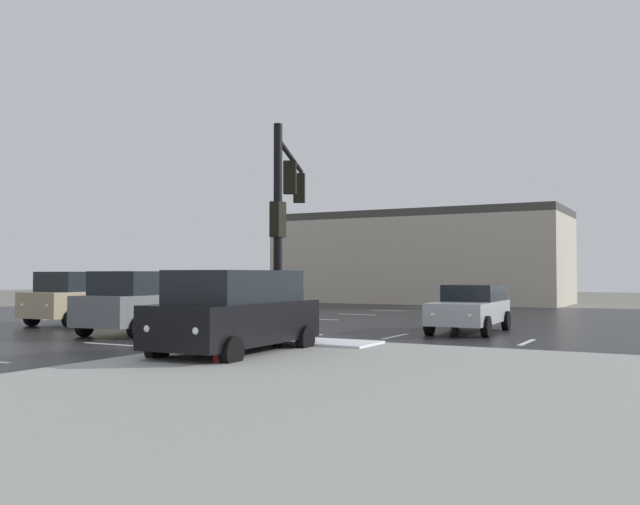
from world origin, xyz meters
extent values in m
plane|color=slate|center=(0.00, 0.00, 0.00)|extent=(120.00, 120.00, 0.00)
cube|color=#232326|center=(0.00, 0.00, 0.01)|extent=(44.00, 44.00, 0.02)
cube|color=#9E9E99|center=(12.00, -12.00, 0.07)|extent=(18.00, 18.00, 0.14)
cube|color=white|center=(5.00, -4.00, 0.17)|extent=(4.00, 1.60, 0.06)
cube|color=silver|center=(0.00, -6.00, 0.02)|extent=(2.00, 0.15, 0.01)
cube|color=silver|center=(0.00, -2.00, 0.02)|extent=(2.00, 0.15, 0.01)
cube|color=silver|center=(0.00, 2.00, 0.02)|extent=(2.00, 0.15, 0.01)
cube|color=silver|center=(0.00, 6.00, 0.02)|extent=(2.00, 0.15, 0.01)
cube|color=silver|center=(0.00, 10.00, 0.02)|extent=(2.00, 0.15, 0.01)
cube|color=silver|center=(0.00, 14.00, 0.02)|extent=(2.00, 0.15, 0.01)
cube|color=silver|center=(0.00, 18.00, 0.02)|extent=(2.00, 0.15, 0.01)
cube|color=silver|center=(-10.00, 0.00, 0.02)|extent=(0.15, 2.00, 0.01)
cube|color=silver|center=(-6.00, 0.00, 0.02)|extent=(0.15, 2.00, 0.01)
cube|color=silver|center=(-2.00, 0.00, 0.02)|extent=(0.15, 2.00, 0.01)
cube|color=silver|center=(2.00, 0.00, 0.02)|extent=(0.15, 2.00, 0.01)
cube|color=silver|center=(6.00, 0.00, 0.02)|extent=(0.15, 2.00, 0.01)
cube|color=silver|center=(10.00, 0.00, 0.02)|extent=(0.15, 2.00, 0.01)
cube|color=silver|center=(3.50, -4.00, 0.02)|extent=(0.45, 7.00, 0.01)
cylinder|color=black|center=(4.96, -5.29, 2.96)|extent=(0.22, 0.22, 5.63)
cylinder|color=black|center=(3.87, -2.78, 5.37)|extent=(2.32, 5.07, 0.14)
cube|color=black|center=(3.98, -3.03, 4.75)|extent=(0.44, 0.40, 0.95)
sphere|color=yellow|center=(3.91, -2.89, 5.03)|extent=(0.20, 0.20, 0.20)
cube|color=black|center=(2.99, -0.78, 4.75)|extent=(0.44, 0.40, 0.95)
sphere|color=yellow|center=(2.92, -0.63, 5.03)|extent=(0.20, 0.20, 0.20)
cube|color=black|center=(4.96, -5.29, 3.34)|extent=(0.28, 0.36, 0.90)
cylinder|color=red|center=(5.49, -8.45, 0.44)|extent=(0.26, 0.26, 0.60)
sphere|color=red|center=(5.49, -8.45, 0.81)|extent=(0.25, 0.25, 0.25)
cylinder|color=red|center=(5.31, -8.45, 0.47)|extent=(0.12, 0.11, 0.11)
cylinder|color=red|center=(5.67, -8.45, 0.47)|extent=(0.12, 0.11, 0.11)
cube|color=#BCB29E|center=(-2.23, 24.93, 2.82)|extent=(19.27, 8.00, 5.64)
cube|color=#3F3D3A|center=(-2.23, 24.93, 5.89)|extent=(19.27, 8.00, 0.50)
cube|color=black|center=(4.71, -6.73, 0.82)|extent=(2.07, 4.85, 0.95)
cube|color=black|center=(4.71, -6.73, 1.67)|extent=(1.88, 3.41, 0.75)
cylinder|color=black|center=(5.72, -8.34, 0.35)|extent=(0.24, 0.67, 0.66)
cylinder|color=black|center=(3.78, -8.39, 0.35)|extent=(0.24, 0.67, 0.66)
cylinder|color=black|center=(5.64, -5.08, 0.35)|extent=(0.24, 0.67, 0.66)
cylinder|color=black|center=(3.69, -5.13, 0.35)|extent=(0.24, 0.67, 0.66)
sphere|color=white|center=(5.39, -9.07, 0.82)|extent=(0.18, 0.18, 0.18)
sphere|color=white|center=(4.14, -9.10, 0.82)|extent=(0.18, 0.18, 0.18)
cube|color=tan|center=(-6.72, -0.70, 0.82)|extent=(2.11, 4.86, 0.95)
cube|color=black|center=(-6.72, -0.70, 1.67)|extent=(1.91, 3.42, 0.75)
cylinder|color=black|center=(-5.69, -2.30, 0.35)|extent=(0.24, 0.67, 0.66)
cylinder|color=black|center=(-7.64, -2.37, 0.35)|extent=(0.24, 0.67, 0.66)
cylinder|color=black|center=(-5.80, 0.96, 0.35)|extent=(0.24, 0.67, 0.66)
cylinder|color=black|center=(-7.75, 0.90, 0.35)|extent=(0.24, 0.67, 0.66)
sphere|color=white|center=(-6.02, -3.03, 0.82)|extent=(0.18, 0.18, 0.18)
sphere|color=white|center=(-7.27, -3.07, 0.82)|extent=(0.18, 0.18, 0.18)
cube|color=slate|center=(-1.72, -2.87, 0.82)|extent=(2.44, 4.98, 0.95)
cube|color=black|center=(-1.72, -2.87, 1.67)|extent=(2.14, 3.53, 0.75)
cylinder|color=black|center=(-2.86, -1.35, 0.35)|extent=(0.29, 0.68, 0.66)
cylinder|color=black|center=(-0.92, -1.15, 0.35)|extent=(0.29, 0.68, 0.66)
cylinder|color=black|center=(-2.52, -4.60, 0.35)|extent=(0.29, 0.68, 0.66)
cylinder|color=black|center=(-0.58, -4.39, 0.35)|extent=(0.29, 0.68, 0.66)
sphere|color=white|center=(-2.58, -0.60, 0.82)|extent=(0.18, 0.18, 0.18)
sphere|color=white|center=(-1.34, -0.47, 0.82)|extent=(0.18, 0.18, 0.18)
cube|color=#B7BABF|center=(7.62, 2.51, 0.70)|extent=(1.95, 4.56, 0.70)
cube|color=black|center=(7.60, 3.18, 1.33)|extent=(1.74, 2.53, 0.55)
cylinder|color=black|center=(8.58, 1.01, 0.35)|extent=(0.24, 0.67, 0.66)
cylinder|color=black|center=(6.78, 0.95, 0.35)|extent=(0.24, 0.67, 0.66)
cylinder|color=black|center=(8.47, 4.07, 0.35)|extent=(0.24, 0.67, 0.66)
cylinder|color=black|center=(6.67, 4.01, 0.35)|extent=(0.24, 0.67, 0.66)
sphere|color=white|center=(8.28, 0.33, 0.70)|extent=(0.18, 0.18, 0.18)
sphere|color=white|center=(7.12, 0.29, 0.70)|extent=(0.18, 0.18, 0.18)
cube|color=#B21919|center=(-5.07, 8.09, 0.82)|extent=(4.91, 2.23, 0.95)
cube|color=black|center=(-5.07, 8.09, 1.67)|extent=(3.46, 1.99, 0.75)
cylinder|color=black|center=(-3.50, 9.16, 0.35)|extent=(0.67, 0.26, 0.66)
cylinder|color=black|center=(-3.39, 7.21, 0.35)|extent=(0.67, 0.26, 0.66)
cylinder|color=black|center=(-6.76, 8.97, 0.35)|extent=(0.67, 0.26, 0.66)
cylinder|color=black|center=(-6.64, 7.02, 0.35)|extent=(0.67, 0.26, 0.66)
sphere|color=white|center=(-2.76, 8.85, 0.82)|extent=(0.18, 0.18, 0.18)
sphere|color=white|center=(-2.69, 7.61, 0.82)|extent=(0.18, 0.18, 0.18)
camera|label=1|loc=(14.14, -20.15, 1.96)|focal=38.88mm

